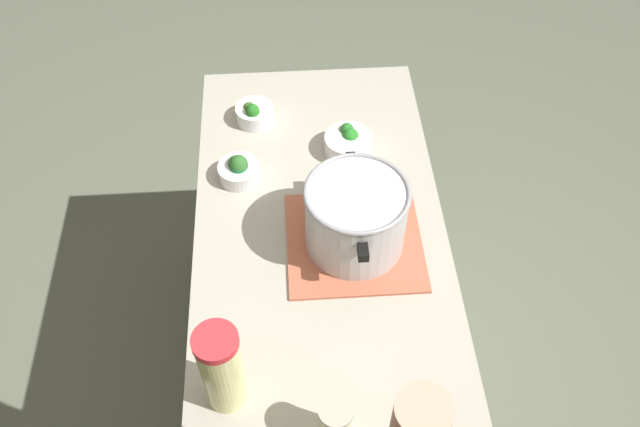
{
  "coord_description": "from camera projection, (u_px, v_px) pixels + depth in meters",
  "views": [
    {
      "loc": [
        1.08,
        -0.07,
        2.27
      ],
      "look_at": [
        0.0,
        0.0,
        0.94
      ],
      "focal_mm": 38.01,
      "sensor_mm": 36.0,
      "label": 1
    }
  ],
  "objects": [
    {
      "name": "ground_plane",
      "position": [
        320.0,
        379.0,
        2.44
      ],
      "size": [
        8.0,
        8.0,
        0.0
      ],
      "primitive_type": "plane",
      "color": "#646B57"
    },
    {
      "name": "broccoli_bowl_back",
      "position": [
        239.0,
        169.0,
        1.84
      ],
      "size": [
        0.11,
        0.11,
        0.08
      ],
      "color": "silver",
      "rests_on": "counter_slab"
    },
    {
      "name": "counter_slab",
      "position": [
        320.0,
        315.0,
        2.1
      ],
      "size": [
        1.26,
        0.65,
        0.89
      ],
      "primitive_type": "cube",
      "color": "#AEAA99",
      "rests_on": "ground_plane"
    },
    {
      "name": "mason_jar",
      "position": [
        335.0,
        423.0,
        1.35
      ],
      "size": [
        0.07,
        0.07,
        0.14
      ],
      "color": "beige",
      "rests_on": "counter_slab"
    },
    {
      "name": "broccoli_bowl_center",
      "position": [
        254.0,
        113.0,
        1.98
      ],
      "size": [
        0.11,
        0.11,
        0.08
      ],
      "color": "silver",
      "rests_on": "counter_slab"
    },
    {
      "name": "lemonade_pitcher",
      "position": [
        222.0,
        368.0,
        1.36
      ],
      "size": [
        0.09,
        0.09,
        0.24
      ],
      "color": "beige",
      "rests_on": "counter_slab"
    },
    {
      "name": "cooking_pot",
      "position": [
        356.0,
        216.0,
        1.64
      ],
      "size": [
        0.32,
        0.25,
        0.19
      ],
      "color": "#B7B7BC",
      "rests_on": "dish_cloth"
    },
    {
      "name": "broccoli_bowl_front",
      "position": [
        348.0,
        143.0,
        1.9
      ],
      "size": [
        0.13,
        0.13,
        0.08
      ],
      "color": "silver",
      "rests_on": "counter_slab"
    },
    {
      "name": "dish_cloth",
      "position": [
        354.0,
        242.0,
        1.72
      ],
      "size": [
        0.33,
        0.34,
        0.01
      ],
      "primitive_type": "cube",
      "color": "#BD6348",
      "rests_on": "counter_slab"
    }
  ]
}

